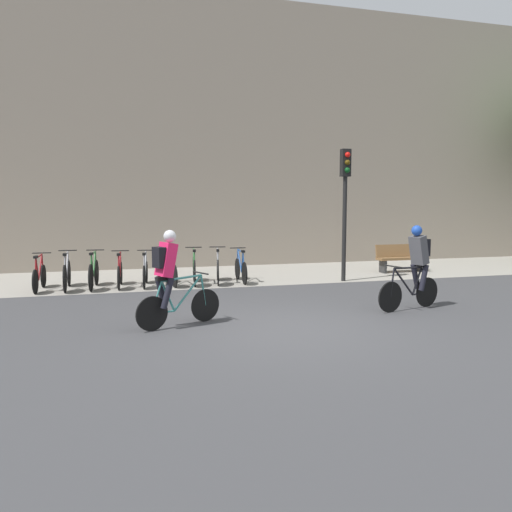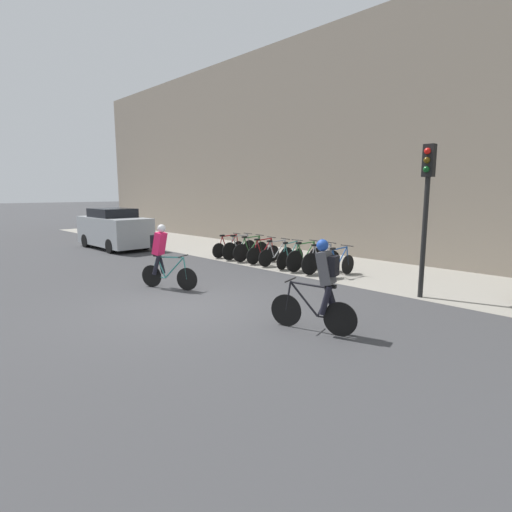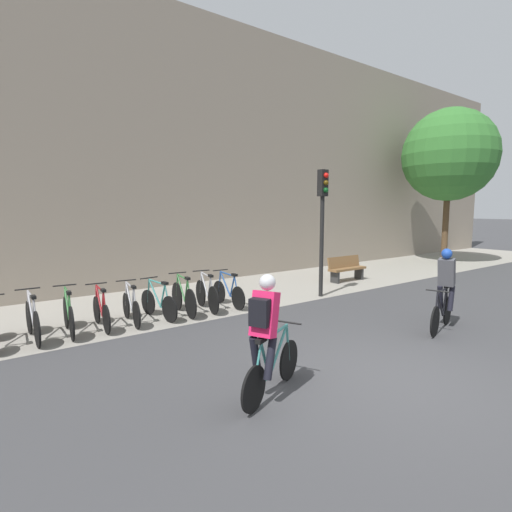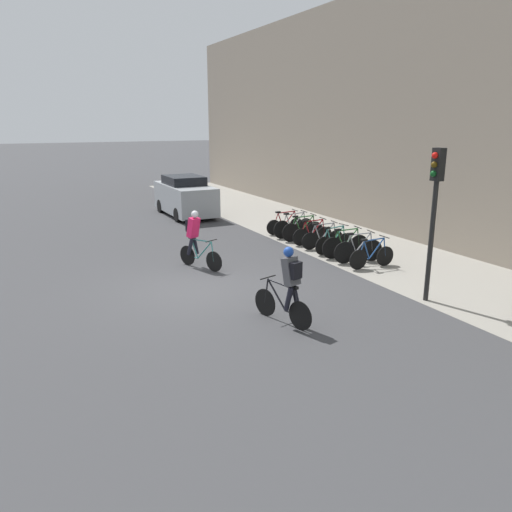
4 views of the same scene
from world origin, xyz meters
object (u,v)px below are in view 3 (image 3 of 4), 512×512
parked_bike_2 (68,315)px  parked_bike_3 (101,311)px  parked_bike_7 (207,294)px  cyclist_pink (267,333)px  parked_bike_4 (131,307)px  parked_bike_8 (228,292)px  parked_bike_1 (33,320)px  parked_bike_6 (184,298)px  cyclist_grey (445,286)px  parked_bike_5 (158,303)px  bench (346,268)px  traffic_light_pole (323,210)px

parked_bike_2 → parked_bike_3: (0.66, -0.00, -0.02)m
parked_bike_7 → cyclist_pink: bearing=-110.7°
cyclist_pink → parked_bike_2: 5.00m
parked_bike_4 → parked_bike_8: parked_bike_8 is taller
parked_bike_1 → parked_bike_6: 3.29m
cyclist_grey → parked_bike_3: (-5.98, 4.48, -0.56)m
parked_bike_1 → parked_bike_5: bearing=-0.0°
parked_bike_5 → bench: 7.45m
bench → cyclist_pink: bearing=-145.9°
cyclist_grey → parked_bike_7: (-3.35, 4.48, -0.53)m
parked_bike_4 → parked_bike_8: size_ratio=1.00×
parked_bike_7 → parked_bike_6: bearing=-180.0°
parked_bike_3 → parked_bike_4: 0.66m
cyclist_grey → parked_bike_4: (-5.32, 4.48, -0.56)m
cyclist_pink → bench: size_ratio=1.07×
parked_bike_2 → bench: (9.40, 0.60, 0.06)m
cyclist_grey → parked_bike_2: size_ratio=1.05×
cyclist_grey → bench: size_ratio=1.08×
cyclist_pink → traffic_light_pole: bearing=37.6°
parked_bike_6 → bench: (6.77, 0.60, 0.05)m
parked_bike_8 → parked_bike_6: bearing=179.9°
cyclist_pink → parked_bike_7: cyclist_pink is taller
cyclist_grey → parked_bike_6: size_ratio=1.04×
parked_bike_1 → cyclist_pink: bearing=-65.5°
parked_bike_4 → parked_bike_5: 0.66m
parked_bike_1 → parked_bike_6: parked_bike_6 is taller
parked_bike_2 → traffic_light_pole: (6.82, -0.64, 2.16)m
parked_bike_1 → bench: 10.08m
parked_bike_4 → parked_bike_7: parked_bike_7 is taller
parked_bike_5 → cyclist_pink: bearing=-95.7°
cyclist_grey → traffic_light_pole: traffic_light_pole is taller
parked_bike_6 → cyclist_pink: bearing=-103.4°
bench → parked_bike_8: bearing=-173.7°
parked_bike_4 → parked_bike_5: size_ratio=1.01×
parked_bike_1 → parked_bike_8: size_ratio=1.08×
parked_bike_7 → parked_bike_8: parked_bike_7 is taller
parked_bike_1 → parked_bike_4: (1.98, -0.00, -0.03)m
parked_bike_7 → bench: size_ratio=1.01×
parked_bike_2 → parked_bike_4: (1.32, -0.00, -0.03)m
cyclist_grey → parked_bike_1: (-7.30, 4.48, -0.54)m
parked_bike_4 → parked_bike_2: bearing=179.9°
parked_bike_3 → parked_bike_5: same height
parked_bike_2 → parked_bike_1: bearing=-179.9°
parked_bike_1 → bench: (10.06, 0.60, 0.06)m
parked_bike_3 → parked_bike_6: bearing=0.0°
cyclist_pink → parked_bike_5: bearing=84.3°
parked_bike_5 → parked_bike_7: size_ratio=0.97×
parked_bike_2 → parked_bike_7: (3.29, 0.00, 0.00)m
cyclist_grey → bench: bearing=61.5°
bench → cyclist_grey: bearing=-118.5°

